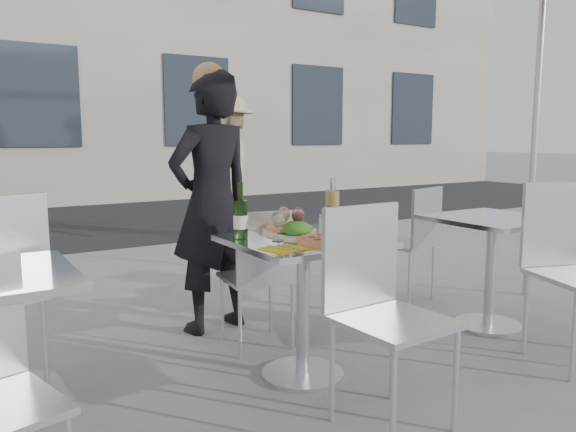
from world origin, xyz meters
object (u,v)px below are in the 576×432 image
wineglass_red_a (298,216)px  chair_far (262,268)px  sugar_shaker (325,224)px  wineglass_red_b (328,214)px  wine_bottle (241,217)px  main_table (303,278)px  side_chair_rfar (414,235)px  wineglass_white_a (278,220)px  salad_plate (297,230)px  carafe (332,209)px  chair_near (378,296)px  wineglass_white_b (284,216)px  woman_diner (212,203)px  pedestrian_b (227,167)px  napkin_left (284,249)px  pizza_near (330,240)px  napkin_right (371,240)px  side_table_right (492,248)px  side_chair_rnear (570,256)px

wineglass_red_a → chair_far: bearing=91.5°
sugar_shaker → wineglass_red_b: 0.06m
wine_bottle → main_table: bearing=-29.0°
side_chair_rfar → wineglass_white_a: size_ratio=5.69×
side_chair_rfar → salad_plate: bearing=9.0°
wineglass_red_b → main_table: bearing=-168.1°
carafe → sugar_shaker: bearing=-140.4°
wineglass_red_b → wine_bottle: bearing=165.6°
chair_near → wineglass_white_b: (-0.08, 0.67, 0.29)m
chair_near → carafe: 0.82m
sugar_shaker → salad_plate: bearing=-178.3°
woman_diner → wineglass_white_b: 0.83m
main_table → wineglass_red_a: (0.01, 0.07, 0.32)m
woman_diner → wineglass_red_a: (0.10, -0.88, 0.01)m
woman_diner → pedestrian_b: size_ratio=0.93×
salad_plate → wine_bottle: size_ratio=0.75×
woman_diner → napkin_left: size_ratio=8.11×
side_chair_rfar → wineglass_red_a: size_ratio=5.69×
pizza_near → wineglass_red_a: size_ratio=2.13×
chair_far → napkin_left: size_ratio=4.09×
main_table → wineglass_white_b: bearing=110.5°
wine_bottle → wineglass_white_b: wine_bottle is taller
chair_near → woman_diner: bearing=91.7°
sugar_shaker → wine_bottle: bearing=169.1°
carafe → side_chair_rfar: bearing=24.5°
woman_diner → pizza_near: size_ratio=5.03×
chair_far → napkin_left: 0.72m
wineglass_red_b → napkin_left: (-0.41, -0.23, -0.11)m
napkin_right → napkin_left: bearing=172.1°
chair_far → wineglass_red_a: (0.01, -0.38, 0.35)m
salad_plate → wineglass_red_a: size_ratio=1.40×
wineglass_white_a → wineglass_white_b: size_ratio=1.00×
side_table_right → wine_bottle: size_ratio=2.54×
chair_near → wine_bottle: (-0.32, 0.71, 0.29)m
pizza_near → carafe: 0.41m
pedestrian_b → carafe: size_ratio=6.26×
sugar_shaker → pizza_near: bearing=-119.3°
wineglass_white_a → wineglass_white_b: same height
woman_diner → wineglass_white_a: size_ratio=10.73×
side_table_right → wineglass_white_b: size_ratio=4.76×
pizza_near → wineglass_red_b: wineglass_red_b is taller
chair_far → sugar_shaker: size_ratio=7.97×
sugar_shaker → napkin_left: 0.49m
side_chair_rnear → pedestrian_b: 4.55m
side_table_right → salad_plate: size_ratio=3.41×
salad_plate → side_chair_rfar: bearing=23.4°
side_chair_rfar → pedestrian_b: (-0.00, 3.26, 0.38)m
wineglass_white_a → pedestrian_b: bearing=67.6°
sugar_shaker → chair_far: bearing=115.9°
side_chair_rnear → sugar_shaker: size_ratio=9.46×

